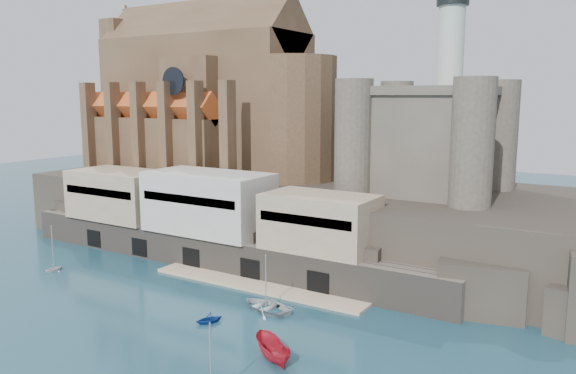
# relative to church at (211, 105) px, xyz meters

# --- Properties ---
(ground) EXTENTS (300.00, 300.00, 0.00)m
(ground) POSITION_rel_church_xyz_m (24.13, -41.85, -22.13)
(ground) COLOR #183E4F
(ground) RESTS_ON ground
(promontory) EXTENTS (100.00, 36.00, 10.00)m
(promontory) POSITION_rel_church_xyz_m (23.94, -2.48, -17.20)
(promontory) COLOR #28231E
(promontory) RESTS_ON ground
(quay) EXTENTS (70.00, 12.00, 13.05)m
(quay) POSITION_rel_church_xyz_m (13.94, -18.78, -16.06)
(quay) COLOR #645B50
(quay) RESTS_ON ground
(church) EXTENTS (47.00, 25.93, 30.51)m
(church) POSITION_rel_church_xyz_m (0.00, 0.00, 0.00)
(church) COLOR #4E3724
(church) RESTS_ON promontory
(castle_keep) EXTENTS (21.20, 21.20, 29.30)m
(castle_keep) POSITION_rel_church_xyz_m (40.21, -0.78, -3.81)
(castle_keep) COLOR #4D463C
(castle_keep) RESTS_ON promontory
(boat_4) EXTENTS (2.34, 1.45, 2.68)m
(boat_4) POSITION_rel_church_xyz_m (-1.14, -33.06, -22.13)
(boat_4) COLOR silver
(boat_4) RESTS_ON ground
(boat_5) EXTENTS (2.96, 2.95, 5.60)m
(boat_5) POSITION_rel_church_xyz_m (38.53, -39.14, -22.13)
(boat_5) COLOR red
(boat_5) RESTS_ON ground
(boat_6) EXTENTS (2.38, 4.88, 6.57)m
(boat_6) POSITION_rel_church_xyz_m (31.35, -29.45, -22.13)
(boat_6) COLOR silver
(boat_6) RESTS_ON ground
(boat_7) EXTENTS (2.91, 2.53, 2.88)m
(boat_7) POSITION_rel_church_xyz_m (28.31, -35.74, -22.13)
(boat_7) COLOR navy
(boat_7) RESTS_ON ground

